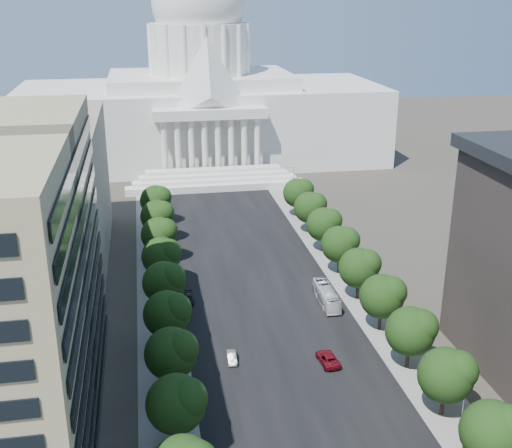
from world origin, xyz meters
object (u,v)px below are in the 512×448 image
car_red (328,359)px  car_dark_b (189,299)px  city_bus (326,296)px  car_silver (232,358)px

car_red → car_dark_b: (-19.71, 24.75, -0.12)m
car_red → car_dark_b: bearing=-55.7°
car_dark_b → city_bus: city_bus is taller
car_red → car_dark_b: size_ratio=1.22×
car_silver → car_red: car_red is taller
car_dark_b → city_bus: size_ratio=0.41×
car_red → city_bus: size_ratio=0.51×
car_red → city_bus: (5.44, 19.78, 0.78)m
car_silver → car_dark_b: size_ratio=0.86×
car_silver → car_dark_b: bearing=105.8°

